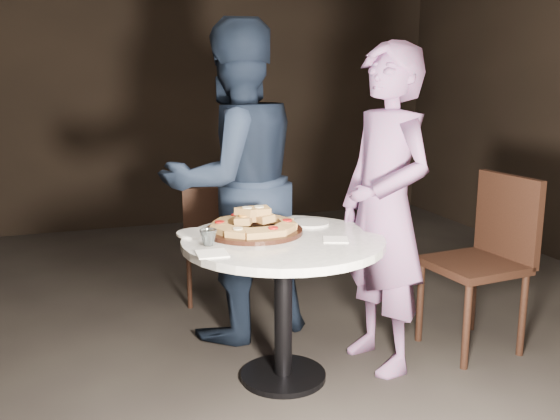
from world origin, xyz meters
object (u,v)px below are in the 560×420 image
object	(u,v)px
water_glass	(208,237)
chair_right	(488,250)
table	(283,265)
serving_board	(254,231)
focaccia_pile	(253,222)
chair_far	(213,236)
diner_navy	(234,183)
diner_teal	(385,210)

from	to	relation	value
water_glass	chair_right	distance (m)	1.62
table	serving_board	world-z (taller)	serving_board
focaccia_pile	chair_far	size ratio (longest dim) A/B	0.55
water_glass	chair_far	bearing A→B (deg)	76.26
chair_right	diner_navy	size ratio (longest dim) A/B	0.54
focaccia_pile	chair_right	xyz separation A→B (m)	(1.34, -0.13, -0.24)
chair_far	diner_navy	xyz separation A→B (m)	(0.02, -0.53, 0.45)
chair_right	diner_teal	distance (m)	0.73
chair_right	diner_teal	size ratio (longest dim) A/B	0.58
chair_right	water_glass	bearing A→B (deg)	-94.75
serving_board	water_glass	distance (m)	0.31
water_glass	diner_navy	bearing A→B (deg)	65.16
diner_navy	diner_teal	world-z (taller)	diner_navy
table	diner_navy	size ratio (longest dim) A/B	0.70
chair_right	focaccia_pile	bearing A→B (deg)	-101.15
water_glass	chair_right	world-z (taller)	chair_right
focaccia_pile	water_glass	world-z (taller)	focaccia_pile
table	water_glass	xyz separation A→B (m)	(-0.38, -0.01, 0.18)
water_glass	serving_board	bearing A→B (deg)	29.09
focaccia_pile	chair_right	bearing A→B (deg)	-5.60
chair_far	chair_right	size ratio (longest dim) A/B	0.83
table	serving_board	distance (m)	0.23
table	water_glass	world-z (taller)	water_glass
water_glass	chair_far	world-z (taller)	water_glass
table	chair_far	size ratio (longest dim) A/B	1.57
table	chair_right	distance (m)	1.23
water_glass	chair_right	size ratio (longest dim) A/B	0.08
table	diner_teal	size ratio (longest dim) A/B	0.76
chair_right	diner_navy	xyz separation A→B (m)	(-1.30, 0.64, 0.35)
diner_navy	water_glass	bearing A→B (deg)	49.89
serving_board	chair_right	distance (m)	1.36
chair_right	serving_board	bearing A→B (deg)	-100.93
serving_board	chair_far	world-z (taller)	chair_far
diner_teal	chair_far	bearing A→B (deg)	-159.49
focaccia_pile	water_glass	size ratio (longest dim) A/B	5.44
table	diner_teal	bearing A→B (deg)	-0.04
chair_far	diner_navy	size ratio (longest dim) A/B	0.45
water_glass	diner_teal	bearing A→B (deg)	0.76
focaccia_pile	water_glass	bearing A→B (deg)	-150.05
chair_right	diner_navy	bearing A→B (deg)	-121.94
serving_board	water_glass	bearing A→B (deg)	-150.91
chair_far	table	bearing A→B (deg)	104.58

